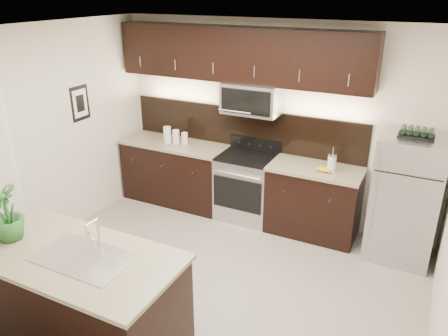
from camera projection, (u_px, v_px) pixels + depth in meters
name	position (u px, v px, depth m)	size (l,w,h in m)	color
ground	(204.00, 288.00, 4.80)	(4.50, 4.50, 0.00)	gray
room_walls	(189.00, 142.00, 4.16)	(4.52, 4.02, 2.71)	beige
counter_run	(233.00, 184.00, 6.20)	(3.51, 0.65, 0.94)	black
upper_fixtures	(241.00, 63.00, 5.66)	(3.49, 0.40, 1.66)	black
island	(77.00, 297.00, 3.94)	(1.96, 0.96, 0.94)	black
sink_faucet	(84.00, 256.00, 3.70)	(0.84, 0.50, 0.28)	silver
refrigerator	(405.00, 199.00, 5.11)	(0.74, 0.67, 1.53)	#B2B2B7
wine_rack	(417.00, 133.00, 4.79)	(0.38, 0.23, 0.09)	black
plant	(7.00, 214.00, 3.89)	(0.28, 0.28, 0.50)	#255E26
canisters	(174.00, 136.00, 6.35)	(0.35, 0.16, 0.24)	silver
french_press	(332.00, 163.00, 5.37)	(0.11, 0.11, 0.31)	silver
bananas	(320.00, 168.00, 5.43)	(0.19, 0.15, 0.06)	gold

